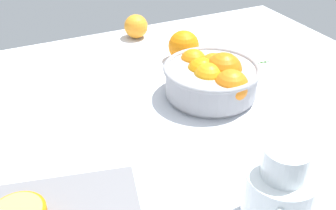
# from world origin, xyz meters

# --- Properties ---
(ground_plane) EXTENTS (1.39, 1.03, 0.03)m
(ground_plane) POSITION_xyz_m (0.00, 0.00, -0.01)
(ground_plane) COLOR silver
(fruit_bowl) EXTENTS (0.23, 0.23, 0.11)m
(fruit_bowl) POSITION_xyz_m (0.18, 0.02, 0.05)
(fruit_bowl) COLOR #99999E
(fruit_bowl) RESTS_ON ground_plane
(juice_pitcher) EXTENTS (0.12, 0.13, 0.15)m
(juice_pitcher) POSITION_xyz_m (0.07, -0.35, 0.05)
(juice_pitcher) COLOR white
(juice_pitcher) RESTS_ON ground_plane
(loose_orange_0) EXTENTS (0.07, 0.07, 0.07)m
(loose_orange_0) POSITION_xyz_m (0.15, 0.43, 0.04)
(loose_orange_0) COLOR orange
(loose_orange_0) RESTS_ON ground_plane
(loose_orange_1) EXTENTS (0.09, 0.09, 0.09)m
(loose_orange_1) POSITION_xyz_m (0.21, 0.23, 0.04)
(loose_orange_1) COLOR orange
(loose_orange_1) RESTS_ON ground_plane
(herb_sprig_0) EXTENTS (0.06, 0.01, 0.01)m
(herb_sprig_0) POSITION_xyz_m (0.39, 0.12, 0.00)
(herb_sprig_0) COLOR #3F6F32
(herb_sprig_0) RESTS_ON ground_plane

